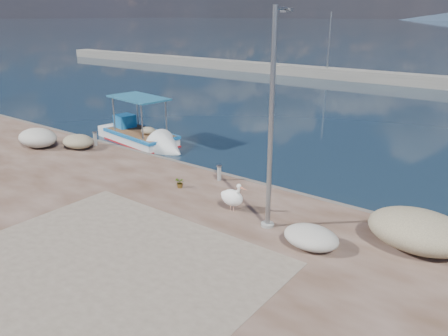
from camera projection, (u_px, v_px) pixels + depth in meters
ground at (159, 231)px, 15.40m from camera, size 1400.00×1400.00×0.00m
quay_patch at (108, 265)px, 12.41m from camera, size 9.00×7.00×0.01m
breakwater at (434, 82)px, 45.26m from camera, size 120.00×2.20×7.50m
boat_left at (140, 138)px, 25.97m from camera, size 6.88×3.12×3.19m
pelican at (233, 197)px, 15.66m from camera, size 1.16×0.59×1.12m
lamp_post at (271, 131)px, 13.62m from camera, size 0.44×0.96×7.00m
bollard_near at (219, 172)px, 18.61m from camera, size 0.22×0.22×0.68m
bollard_far at (95, 138)px, 23.59m from camera, size 0.25×0.25×0.76m
potted_plant at (180, 183)px, 17.85m from camera, size 0.47×0.43×0.45m
net_pile_b at (78, 142)px, 23.14m from camera, size 1.83×1.42×0.71m
net_pile_a at (38, 138)px, 23.35m from camera, size 2.39×1.74×0.98m
net_pile_c at (419, 231)px, 13.10m from camera, size 3.03×2.16×1.19m
net_pile_d at (311, 237)px, 13.27m from camera, size 1.74×1.30×0.65m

